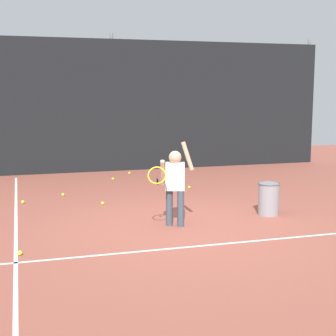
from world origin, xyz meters
TOP-DOWN VIEW (x-y plane):
  - ground_plane at (0.00, 0.00)m, footprint 20.00×20.00m
  - court_line_baseline at (0.00, -1.04)m, footprint 9.00×0.05m
  - court_line_sideline at (-2.54, 1.00)m, footprint 0.05×9.00m
  - back_fence_windscreen at (0.00, 5.94)m, footprint 12.04×0.08m
  - fence_post_1 at (0.00, 6.00)m, footprint 0.09×0.09m
  - fence_post_2 at (5.87, 6.00)m, footprint 0.09×0.09m
  - tennis_player at (-0.12, 0.07)m, footprint 0.84×0.57m
  - ball_hopper at (1.68, 0.32)m, footprint 0.38×0.38m
  - tennis_ball_0 at (-0.29, 4.49)m, footprint 0.07×0.07m
  - tennis_ball_1 at (-2.49, -0.75)m, footprint 0.07×0.07m
  - tennis_ball_2 at (1.12, 2.94)m, footprint 0.07×0.07m
  - tennis_ball_3 at (-0.97, 1.89)m, footprint 0.07×0.07m
  - tennis_ball_4 at (-2.41, 2.43)m, footprint 0.07×0.07m
  - tennis_ball_5 at (0.47, 2.33)m, footprint 0.07×0.07m
  - tennis_ball_6 at (-1.62, 2.92)m, footprint 0.07×0.07m
  - tennis_ball_7 at (0.27, 5.24)m, footprint 0.07×0.07m

SIDE VIEW (x-z plane):
  - ground_plane at x=0.00m, z-range 0.00..0.00m
  - court_line_baseline at x=0.00m, z-range 0.00..0.00m
  - court_line_sideline at x=-2.54m, z-range 0.00..0.00m
  - tennis_ball_0 at x=-0.29m, z-range 0.00..0.07m
  - tennis_ball_1 at x=-2.49m, z-range 0.00..0.07m
  - tennis_ball_2 at x=1.12m, z-range 0.00..0.07m
  - tennis_ball_3 at x=-0.97m, z-range 0.00..0.07m
  - tennis_ball_4 at x=-2.41m, z-range 0.00..0.07m
  - tennis_ball_5 at x=0.47m, z-range 0.00..0.07m
  - tennis_ball_6 at x=-1.62m, z-range 0.00..0.07m
  - tennis_ball_7 at x=0.27m, z-range 0.00..0.07m
  - ball_hopper at x=1.68m, z-range 0.01..0.57m
  - tennis_player at x=-0.12m, z-range 0.05..1.40m
  - back_fence_windscreen at x=0.00m, z-range 0.00..3.47m
  - fence_post_1 at x=0.00m, z-range 0.00..3.62m
  - fence_post_2 at x=5.87m, z-range 0.00..3.62m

